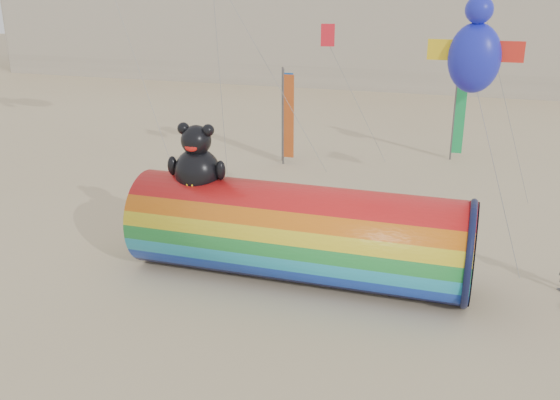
% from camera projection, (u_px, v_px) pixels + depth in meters
% --- Properties ---
extents(ground, '(160.00, 160.00, 0.00)m').
position_uv_depth(ground, '(253.00, 279.00, 21.27)').
color(ground, '#CCB58C').
rests_on(ground, ground).
extents(windsock_assembly, '(11.31, 3.45, 5.22)m').
position_uv_depth(windsock_assembly, '(297.00, 230.00, 20.81)').
color(windsock_assembly, red).
rests_on(windsock_assembly, ground).
extents(festival_banners, '(9.62, 3.79, 5.20)m').
position_uv_depth(festival_banners, '(345.00, 115.00, 34.00)').
color(festival_banners, '#59595E').
rests_on(festival_banners, ground).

